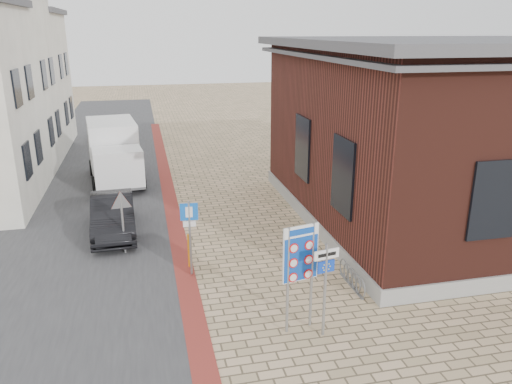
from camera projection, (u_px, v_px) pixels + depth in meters
name	position (u px, v px, depth m)	size (l,w,h in m)	color
ground	(285.00, 342.00, 11.89)	(120.00, 120.00, 0.00)	tan
road_strip	(94.00, 180.00, 24.61)	(7.00, 60.00, 0.02)	#38383A
curb_strip	(172.00, 209.00, 20.72)	(0.60, 40.00, 0.02)	maroon
brick_building	(460.00, 128.00, 19.20)	(13.00, 13.00, 6.80)	gray
townhouse_far	(5.00, 80.00, 30.49)	(7.40, 6.40, 8.30)	beige
bike_rack	(352.00, 278.00, 14.41)	(0.08, 1.80, 0.60)	slate
sedan	(113.00, 215.00, 18.08)	(1.49, 4.26, 1.41)	black
box_truck	(114.00, 152.00, 24.09)	(2.82, 5.69, 2.87)	slate
border_sign	(300.00, 256.00, 11.84)	(0.93, 0.25, 2.76)	gray
essen_sign	(326.00, 276.00, 11.70)	(0.65, 0.16, 2.42)	gray
parking_sign	(190.00, 226.00, 14.68)	(0.52, 0.08, 2.37)	gray
yield_sign	(121.00, 208.00, 16.14)	(0.75, 0.15, 2.12)	gray
bollard	(189.00, 251.00, 15.50)	(0.10, 0.10, 1.11)	orange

